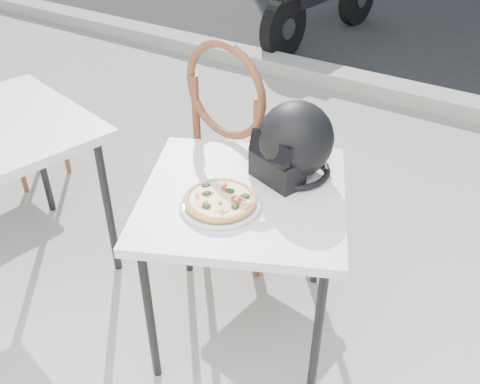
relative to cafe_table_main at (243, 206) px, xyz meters
The scene contains 7 objects.
curb 2.69m from the cafe_table_main, 82.72° to the left, with size 30.00×0.25×0.12m, color gray.
cafe_table_main is the anchor object (origin of this frame).
plate 0.14m from the cafe_table_main, 101.83° to the right, with size 0.37×0.37×0.02m.
pizza 0.15m from the cafe_table_main, 101.84° to the right, with size 0.31×0.31×0.03m.
helmet 0.30m from the cafe_table_main, 67.18° to the left, with size 0.36×0.37×0.29m.
cafe_chair_main 0.49m from the cafe_table_main, 123.20° to the left, with size 0.49×0.49×1.13m.
cafe_chair_side 1.78m from the cafe_table_main, behind, with size 0.42×0.42×0.95m.
Camera 1 is at (0.51, -0.96, 1.82)m, focal length 40.00 mm.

